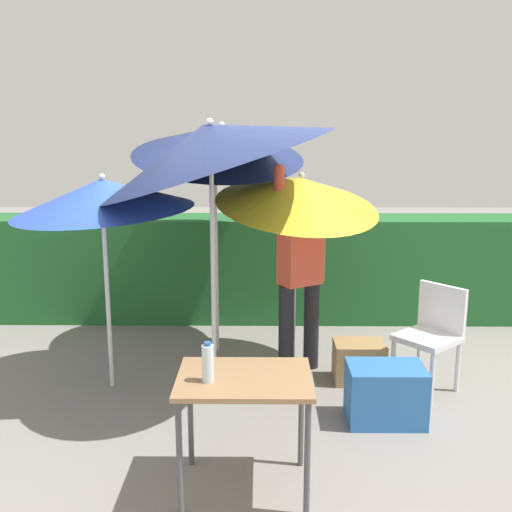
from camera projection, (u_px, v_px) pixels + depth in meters
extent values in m
plane|color=gray|center=(256.00, 389.00, 5.02)|extent=(24.00, 24.00, 0.00)
cube|color=#23602D|center=(257.00, 268.00, 6.85)|extent=(8.00, 0.70, 1.19)
cylinder|color=silver|center=(216.00, 256.00, 5.72)|extent=(0.04, 0.04, 1.92)
cone|color=#19234C|center=(218.00, 141.00, 5.50)|extent=(1.66, 1.65, 0.76)
sphere|color=silver|center=(222.00, 124.00, 5.47)|extent=(0.05, 0.05, 0.05)
cylinder|color=silver|center=(108.00, 301.00, 4.93)|extent=(0.04, 0.04, 1.53)
cone|color=blue|center=(102.00, 195.00, 4.74)|extent=(1.48, 1.48, 0.41)
sphere|color=silver|center=(102.00, 177.00, 4.70)|extent=(0.05, 0.05, 0.05)
cylinder|color=silver|center=(294.00, 291.00, 5.25)|extent=(0.04, 0.04, 1.52)
cone|color=yellow|center=(298.00, 192.00, 5.08)|extent=(1.47, 1.45, 0.68)
sphere|color=silver|center=(302.00, 175.00, 5.06)|extent=(0.05, 0.05, 0.05)
cylinder|color=silver|center=(213.00, 282.00, 4.81)|extent=(0.04, 0.04, 1.89)
cone|color=#19234C|center=(211.00, 145.00, 4.53)|extent=(1.91, 1.90, 0.91)
sphere|color=silver|center=(210.00, 121.00, 4.44)|extent=(0.05, 0.05, 0.05)
cylinder|color=black|center=(286.00, 330.00, 5.27)|extent=(0.14, 0.14, 0.82)
cylinder|color=black|center=(311.00, 325.00, 5.41)|extent=(0.14, 0.14, 0.82)
cube|color=#E04C38|center=(300.00, 253.00, 5.19)|extent=(0.42, 0.38, 0.56)
sphere|color=#8C6647|center=(301.00, 209.00, 5.11)|extent=(0.22, 0.22, 0.22)
cylinder|color=#E04C38|center=(279.00, 198.00, 4.97)|extent=(0.12, 0.12, 0.56)
cylinder|color=#8C6647|center=(321.00, 253.00, 5.32)|extent=(0.12, 0.12, 0.52)
cylinder|color=silver|center=(393.00, 364.00, 4.98)|extent=(0.04, 0.04, 0.44)
cylinder|color=silver|center=(432.00, 379.00, 4.70)|extent=(0.04, 0.04, 0.44)
cylinder|color=silver|center=(419.00, 354.00, 5.23)|extent=(0.04, 0.04, 0.44)
cylinder|color=silver|center=(458.00, 367.00, 4.94)|extent=(0.04, 0.04, 0.44)
cube|color=silver|center=(427.00, 338.00, 4.91)|extent=(0.62, 0.62, 0.05)
cube|color=silver|center=(442.00, 308.00, 4.99)|extent=(0.32, 0.36, 0.40)
cube|color=#2D6BB7|center=(385.00, 394.00, 4.44)|extent=(0.57, 0.39, 0.44)
cube|color=#9E7A4C|center=(359.00, 362.00, 5.16)|extent=(0.44, 0.33, 0.35)
cylinder|color=#4C4C51|center=(301.00, 415.00, 3.81)|extent=(0.04, 0.04, 0.71)
cylinder|color=#4C4C51|center=(190.00, 415.00, 3.82)|extent=(0.04, 0.04, 0.71)
cylinder|color=#4C4C51|center=(307.00, 459.00, 3.31)|extent=(0.04, 0.04, 0.71)
cylinder|color=#4C4C51|center=(180.00, 459.00, 3.31)|extent=(0.04, 0.04, 0.71)
cube|color=#99724C|center=(244.00, 379.00, 3.49)|extent=(0.80, 0.60, 0.03)
cylinder|color=silver|center=(208.00, 364.00, 3.39)|extent=(0.07, 0.07, 0.22)
cylinder|color=#2D60B7|center=(207.00, 344.00, 3.37)|extent=(0.04, 0.04, 0.02)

